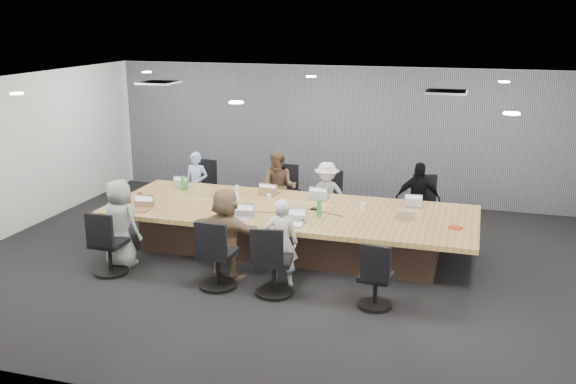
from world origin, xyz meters
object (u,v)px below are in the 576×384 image
(chair_3, at_px, (419,209))
(laptop_1, at_px, (270,193))
(chair_2, at_px, (331,204))
(person_4, at_px, (120,223))
(chair_5, at_px, (217,259))
(chair_6, at_px, (274,266))
(person_0, at_px, (197,185))
(canvas_bag, at_px, (406,214))
(mug_brown, at_px, (140,195))
(snack_packet, at_px, (455,227))
(laptop_3, at_px, (414,205))
(person_1, at_px, (279,188))
(person_2, at_px, (327,196))
(person_6, at_px, (282,242))
(chair_1, at_px, (285,197))
(stapler, at_px, (300,220))
(laptop_6, at_px, (292,224))
(laptop_5, at_px, (239,219))
(bottle_clear, at_px, (237,192))
(bottle_green_left, at_px, (183,183))
(chair_7, at_px, (376,282))
(person_3, at_px, (418,200))
(laptop_2, at_px, (319,197))
(chair_4, at_px, (109,248))
(conference_table, at_px, (290,228))
(chair_0, at_px, (204,191))
(laptop_4, at_px, (138,210))
(bottle_green_right, at_px, (319,209))
(laptop_0, at_px, (184,186))

(chair_3, relative_size, laptop_1, 2.30)
(chair_2, height_order, person_4, person_4)
(chair_5, bearing_deg, chair_6, 1.55)
(person_0, bearing_deg, canvas_bag, -19.37)
(chair_2, height_order, mug_brown, mug_brown)
(snack_packet, bearing_deg, laptop_3, 123.66)
(person_1, distance_m, person_2, 0.91)
(laptop_3, height_order, person_6, person_6)
(chair_1, height_order, person_1, person_1)
(stapler, height_order, canvas_bag, canvas_bag)
(laptop_6, bearing_deg, person_6, -94.48)
(laptop_5, height_order, bottle_clear, bottle_clear)
(chair_3, distance_m, snack_packet, 2.13)
(chair_6, bearing_deg, laptop_3, 47.35)
(person_6, bearing_deg, canvas_bag, -149.90)
(chair_2, xyz_separation_m, person_0, (-2.59, -0.35, 0.26))
(mug_brown, distance_m, snack_packet, 5.30)
(person_4, distance_m, person_6, 2.62)
(bottle_green_left, bearing_deg, chair_7, -30.03)
(chair_5, relative_size, person_2, 0.70)
(chair_1, distance_m, chair_7, 4.11)
(chair_3, distance_m, person_3, 0.44)
(laptop_2, relative_size, canvas_bag, 1.31)
(person_1, height_order, person_2, person_1)
(chair_4, distance_m, mug_brown, 1.60)
(conference_table, xyz_separation_m, chair_0, (-2.29, 1.70, 0.01))
(stapler, bearing_deg, chair_3, 59.86)
(chair_1, height_order, laptop_6, chair_1)
(laptop_2, xyz_separation_m, laptop_5, (-0.88, -1.60, 0.00))
(chair_4, distance_m, laptop_4, 0.96)
(chair_1, height_order, laptop_3, chair_1)
(chair_4, bearing_deg, laptop_4, 89.88)
(person_0, distance_m, person_1, 1.68)
(person_0, bearing_deg, chair_2, 6.06)
(chair_1, bearing_deg, laptop_5, 95.55)
(person_2, bearing_deg, bottle_green_left, -164.71)
(person_2, relative_size, laptop_3, 4.35)
(laptop_6, bearing_deg, mug_brown, 163.55)
(laptop_1, bearing_deg, bottle_green_left, 16.05)
(chair_4, distance_m, laptop_5, 2.01)
(bottle_green_right, bearing_deg, snack_packet, 0.53)
(person_3, xyz_separation_m, laptop_3, (0.00, -0.55, 0.07))
(chair_6, bearing_deg, chair_5, 170.86)
(person_3, bearing_deg, person_1, 167.03)
(chair_7, xyz_separation_m, stapler, (-1.36, 1.06, 0.41))
(laptop_6, distance_m, bottle_green_right, 0.60)
(stapler, bearing_deg, laptop_0, 155.48)
(person_1, distance_m, bottle_green_right, 2.03)
(bottle_clear, bearing_deg, laptop_6, -40.45)
(person_3, relative_size, person_4, 0.97)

